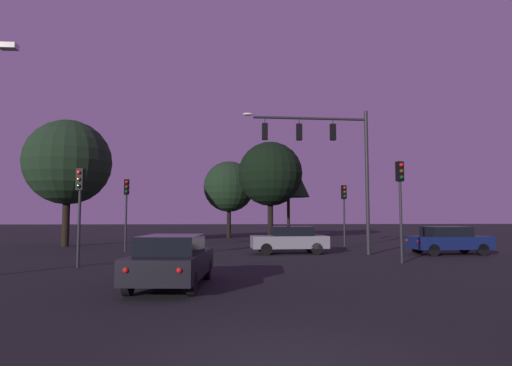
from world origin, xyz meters
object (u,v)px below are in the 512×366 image
at_px(tree_left_far, 229,187).
at_px(tree_right_cluster, 288,174).
at_px(traffic_light_median, 126,200).
at_px(tree_center_horizon, 68,162).
at_px(traffic_light_far_side, 344,203).
at_px(car_crossing_right, 448,240).
at_px(traffic_signal_mast_arm, 330,151).
at_px(tree_behind_sign, 270,174).
at_px(car_nearside_lane, 172,260).
at_px(traffic_light_corner_right, 80,197).
at_px(traffic_light_corner_left, 400,191).
at_px(car_crossing_left, 290,239).

distance_m(tree_left_far, tree_right_cluster, 6.99).
xyz_separation_m(traffic_light_median, tree_center_horizon, (-5.29, 5.12, 2.84)).
distance_m(traffic_light_far_side, car_crossing_right, 6.94).
relative_size(traffic_signal_mast_arm, traffic_light_far_side, 1.92).
height_order(traffic_light_median, car_crossing_right, traffic_light_median).
bearing_deg(tree_behind_sign, tree_center_horizon, -158.38).
xyz_separation_m(traffic_signal_mast_arm, car_nearside_lane, (-7.20, -9.90, -4.84)).
bearing_deg(traffic_light_corner_right, tree_right_cluster, 64.61).
relative_size(tree_behind_sign, tree_right_cluster, 0.94).
height_order(car_crossing_right, tree_behind_sign, tree_behind_sign).
bearing_deg(traffic_light_far_side, tree_center_horizon, 170.91).
relative_size(traffic_signal_mast_arm, tree_behind_sign, 0.93).
height_order(traffic_signal_mast_arm, tree_behind_sign, tree_behind_sign).
height_order(car_nearside_lane, tree_left_far, tree_left_far).
distance_m(traffic_light_corner_left, traffic_light_corner_right, 13.87).
bearing_deg(tree_center_horizon, car_crossing_right, -18.88).
bearing_deg(tree_behind_sign, tree_left_far, 126.82).
bearing_deg(car_crossing_left, car_crossing_right, -7.52).
bearing_deg(traffic_signal_mast_arm, tree_left_far, 106.34).
height_order(traffic_light_median, traffic_light_far_side, traffic_light_median).
bearing_deg(traffic_light_far_side, traffic_signal_mast_arm, -113.60).
relative_size(traffic_light_corner_right, car_nearside_lane, 0.85).
relative_size(traffic_light_corner_left, traffic_light_far_side, 1.11).
xyz_separation_m(traffic_light_corner_right, car_crossing_right, (18.12, 4.72, -2.09)).
height_order(traffic_light_corner_right, tree_center_horizon, tree_center_horizon).
bearing_deg(car_nearside_lane, traffic_light_far_side, 57.68).
relative_size(traffic_light_corner_left, tree_right_cluster, 0.50).
height_order(car_crossing_left, car_crossing_right, same).
bearing_deg(traffic_light_median, traffic_light_corner_right, -91.04).
relative_size(traffic_light_far_side, car_crossing_left, 0.95).
relative_size(traffic_light_corner_left, car_nearside_lane, 0.96).
xyz_separation_m(tree_behind_sign, tree_center_horizon, (-14.91, -5.91, 0.14)).
distance_m(traffic_signal_mast_arm, traffic_light_corner_left, 5.27).
distance_m(traffic_signal_mast_arm, traffic_light_median, 12.10).
bearing_deg(traffic_signal_mast_arm, traffic_light_corner_left, -61.85).
xyz_separation_m(traffic_light_corner_left, traffic_light_corner_right, (-13.85, -0.73, -0.34)).
distance_m(traffic_light_far_side, tree_center_horizon, 19.35).
bearing_deg(tree_right_cluster, car_nearside_lane, -104.34).
distance_m(traffic_light_corner_left, car_crossing_left, 7.11).
relative_size(traffic_light_corner_right, tree_center_horizon, 0.46).
bearing_deg(tree_right_cluster, traffic_signal_mast_arm, -92.08).
distance_m(traffic_light_far_side, car_crossing_left, 6.04).
xyz_separation_m(car_crossing_left, tree_center_horizon, (-14.71, 6.83, 5.07)).
xyz_separation_m(traffic_signal_mast_arm, car_crossing_right, (6.48, -0.14, -4.84)).
distance_m(traffic_light_median, car_crossing_right, 18.34).
bearing_deg(tree_center_horizon, traffic_light_far_side, -9.09).
xyz_separation_m(traffic_signal_mast_arm, traffic_light_corner_left, (2.21, -4.13, -2.42)).
bearing_deg(traffic_light_corner_left, tree_behind_sign, 102.89).
distance_m(traffic_signal_mast_arm, tree_behind_sign, 13.86).
height_order(traffic_signal_mast_arm, car_crossing_left, traffic_signal_mast_arm).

